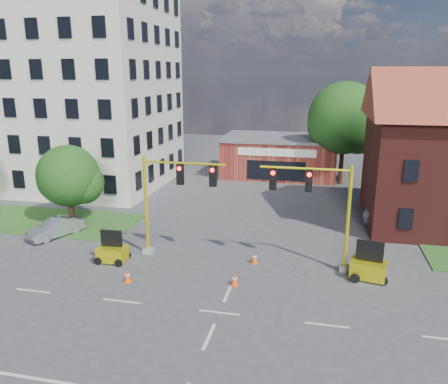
{
  "coord_description": "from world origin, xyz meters",
  "views": [
    {
      "loc": [
        4.18,
        -18.02,
        11.0
      ],
      "look_at": [
        -1.97,
        10.0,
        3.17
      ],
      "focal_mm": 35.0,
      "sensor_mm": 36.0,
      "label": 1
    }
  ],
  "objects_px": {
    "trailer_west": "(112,252)",
    "pickup_white": "(408,218)",
    "signal_mast_east": "(319,204)",
    "signal_mast_west": "(171,195)",
    "trailer_east": "(368,268)"
  },
  "relations": [
    {
      "from": "trailer_east",
      "to": "signal_mast_west",
      "type": "bearing_deg",
      "value": -172.15
    },
    {
      "from": "trailer_west",
      "to": "trailer_east",
      "type": "distance_m",
      "value": 14.83
    },
    {
      "from": "signal_mast_west",
      "to": "trailer_east",
      "type": "relative_size",
      "value": 2.92
    },
    {
      "from": "signal_mast_east",
      "to": "pickup_white",
      "type": "height_order",
      "value": "signal_mast_east"
    },
    {
      "from": "signal_mast_west",
      "to": "trailer_east",
      "type": "height_order",
      "value": "signal_mast_west"
    },
    {
      "from": "trailer_west",
      "to": "pickup_white",
      "type": "xyz_separation_m",
      "value": [
        18.36,
        9.81,
        0.23
      ]
    },
    {
      "from": "signal_mast_east",
      "to": "trailer_west",
      "type": "distance_m",
      "value": 12.51
    },
    {
      "from": "signal_mast_east",
      "to": "pickup_white",
      "type": "relative_size",
      "value": 1.03
    },
    {
      "from": "trailer_west",
      "to": "trailer_east",
      "type": "xyz_separation_m",
      "value": [
        14.8,
        0.94,
        0.06
      ]
    },
    {
      "from": "trailer_west",
      "to": "pickup_white",
      "type": "bearing_deg",
      "value": 25.44
    },
    {
      "from": "signal_mast_west",
      "to": "trailer_west",
      "type": "distance_m",
      "value": 4.94
    },
    {
      "from": "signal_mast_west",
      "to": "trailer_west",
      "type": "xyz_separation_m",
      "value": [
        -3.23,
        -1.71,
        -3.32
      ]
    },
    {
      "from": "signal_mast_east",
      "to": "trailer_east",
      "type": "relative_size",
      "value": 2.92
    },
    {
      "from": "signal_mast_east",
      "to": "pickup_white",
      "type": "xyz_separation_m",
      "value": [
        6.41,
        8.09,
        -3.09
      ]
    },
    {
      "from": "signal_mast_west",
      "to": "signal_mast_east",
      "type": "xyz_separation_m",
      "value": [
        8.71,
        0.0,
        0.0
      ]
    }
  ]
}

